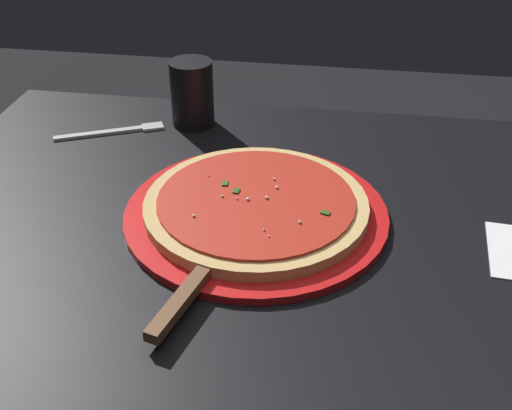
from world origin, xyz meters
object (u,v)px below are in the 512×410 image
at_px(pizza_server, 198,281).
at_px(fork, 116,131).
at_px(serving_plate, 256,214).
at_px(pizza, 256,205).
at_px(cup_tall_drink, 192,94).

relative_size(pizza_server, fork, 1.27).
distance_m(serving_plate, fork, 0.35).
bearing_deg(serving_plate, pizza_server, 75.27).
bearing_deg(pizza, pizza_server, 75.27).
distance_m(pizza, cup_tall_drink, 0.32).
distance_m(pizza_server, fork, 0.45).
bearing_deg(fork, pizza_server, 121.64).
bearing_deg(pizza_server, pizza, -104.73).
xyz_separation_m(serving_plate, pizza_server, (0.04, 0.16, 0.01)).
relative_size(pizza_server, cup_tall_drink, 1.95).
bearing_deg(fork, cup_tall_drink, -156.27).
bearing_deg(fork, serving_plate, 141.97).
bearing_deg(serving_plate, cup_tall_drink, -60.42).
relative_size(serving_plate, fork, 2.06).
xyz_separation_m(serving_plate, pizza, (-0.00, 0.00, 0.02)).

